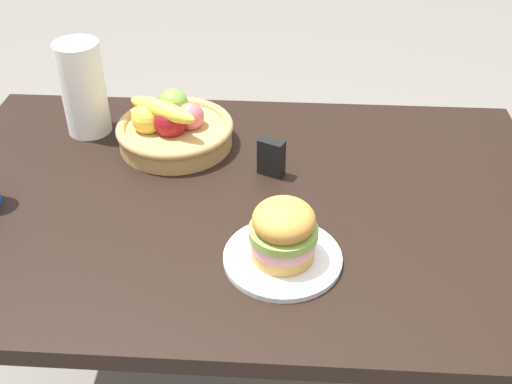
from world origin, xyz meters
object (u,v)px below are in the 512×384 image
plate (283,258)px  paper_towel_roll (83,89)px  napkin_holder (271,157)px  fruit_basket (173,128)px  sandwich (283,231)px

plate → paper_towel_roll: paper_towel_roll is taller
paper_towel_roll → napkin_holder: size_ratio=2.67×
plate → paper_towel_roll: 0.70m
fruit_basket → napkin_holder: (0.25, -0.12, -0.00)m
sandwich → paper_towel_roll: size_ratio=0.55×
sandwich → fruit_basket: 0.50m
sandwich → napkin_holder: bearing=96.8°
paper_towel_roll → napkin_holder: bearing=-19.5°
plate → napkin_holder: (-0.04, 0.30, 0.04)m
plate → sandwich: size_ratio=1.75×
plate → napkin_holder: size_ratio=2.58×
fruit_basket → paper_towel_roll: paper_towel_roll is taller
paper_towel_roll → plate: bearing=-42.2°
sandwich → paper_towel_roll: paper_towel_roll is taller
plate → fruit_basket: (-0.28, 0.41, 0.04)m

